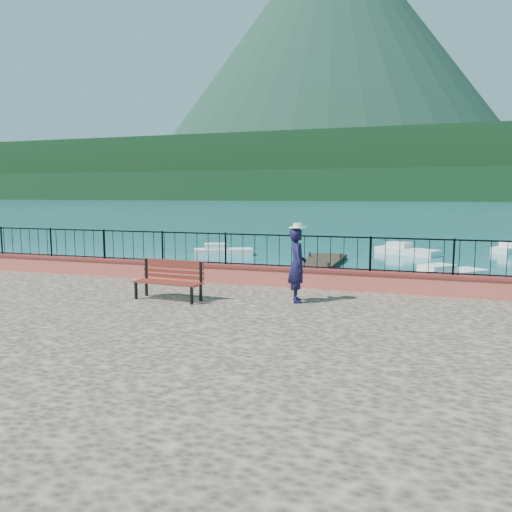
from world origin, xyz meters
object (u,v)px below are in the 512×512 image
Objects in this scene: boat_1 at (490,293)px; person at (297,265)px; boat_0 at (179,280)px; park_bench at (169,288)px; boat_3 at (223,249)px; boat_2 at (447,272)px; boat_4 at (407,249)px.

person is at bearing -103.22° from boat_1.
boat_0 is at bearing -150.89° from boat_1.
park_bench is 0.99× the size of person.
park_bench is at bearing -113.50° from boat_1.
boat_3 is (-9.16, 17.61, -1.75)m from person.
park_bench is at bearing -167.56° from boat_2.
park_bench is 19.37m from boat_3.
boat_1 is 1.13× the size of boat_3.
boat_3 is (-13.34, 5.64, 0.00)m from boat_2.
park_bench is at bearing -98.37° from boat_0.
boat_2 is at bearing 128.47° from boat_1.
boat_0 and boat_3 have the same top height.
person is 0.45× the size of boat_1.
boat_2 is at bearing -39.51° from person.
boat_0 is at bearing 161.36° from boat_2.
person is at bearing -87.09° from boat_3.
boat_0 is 12.19m from boat_2.
park_bench is at bearing -71.63° from boat_4.
person is 9.09m from boat_0.
boat_2 is at bearing -4.90° from boat_0.
boat_3 is at bearing 109.70° from boat_2.
boat_0 and boat_2 have the same top height.
boat_0 is 11.81m from boat_3.
person reaches higher than park_bench.
boat_1 is 1.00× the size of boat_4.
person is 12.80m from boat_2.
boat_3 is 0.89× the size of boat_4.
park_bench reaches higher than boat_4.
boat_4 is (5.41, 22.48, -1.11)m from park_bench.
park_bench is 23.15m from boat_4.
boat_1 is 14.80m from boat_4.
boat_3 is at bearing -128.34° from boat_4.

